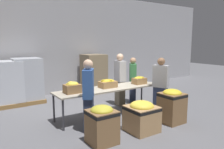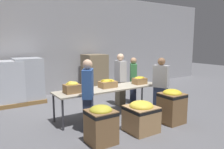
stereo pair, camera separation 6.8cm
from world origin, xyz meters
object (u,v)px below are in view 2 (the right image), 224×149
object	(u,v)px
banana_box_2	(140,80)
volunteer_1	(161,86)
banana_box_0	(72,87)
pallet_stack_2	(28,81)
volunteer_0	(120,80)
pallet_stack_1	(9,84)
volunteer_2	(133,81)
pallet_stack_0	(95,74)
volunteer_3	(88,96)
banana_box_1	(108,83)
donation_bin_2	(172,105)
sorting_table	(109,89)
donation_bin_0	(101,123)
donation_bin_1	(141,116)

from	to	relation	value
banana_box_2	volunteer_1	world-z (taller)	volunteer_1
banana_box_0	pallet_stack_2	distance (m)	2.71
volunteer_0	pallet_stack_1	bearing A→B (deg)	-111.93
volunteer_2	pallet_stack_0	xyz separation A→B (m)	(-0.34, 2.09, -0.00)
volunteer_3	banana_box_0	bearing A→B (deg)	44.16
banana_box_1	banana_box_2	distance (m)	1.08
volunteer_0	pallet_stack_2	world-z (taller)	volunteer_0
banana_box_1	donation_bin_2	size ratio (longest dim) A/B	0.54
banana_box_0	pallet_stack_2	world-z (taller)	pallet_stack_2
sorting_table	pallet_stack_1	bearing A→B (deg)	130.24
donation_bin_0	volunteer_3	bearing A→B (deg)	83.75
banana_box_2	pallet_stack_2	distance (m)	3.79
donation_bin_2	pallet_stack_2	xyz separation A→B (m)	(-2.63, 4.02, 0.28)
sorting_table	banana_box_1	xyz separation A→B (m)	(-0.02, 0.06, 0.17)
pallet_stack_1	banana_box_2	bearing A→B (deg)	-39.08
volunteer_1	sorting_table	bearing A→B (deg)	40.14
pallet_stack_2	donation_bin_1	bearing A→B (deg)	-68.20
volunteer_3	pallet_stack_2	bearing A→B (deg)	43.78
banana_box_1	volunteer_1	size ratio (longest dim) A/B	0.29
volunteer_1	donation_bin_2	world-z (taller)	volunteer_1
banana_box_1	pallet_stack_2	bearing A→B (deg)	121.42
volunteer_3	pallet_stack_1	xyz separation A→B (m)	(-1.22, 3.25, -0.12)
donation_bin_1	volunteer_3	bearing A→B (deg)	143.95
banana_box_2	donation_bin_0	bearing A→B (deg)	-148.19
volunteer_0	donation_bin_0	size ratio (longest dim) A/B	2.11
banana_box_1	donation_bin_2	xyz separation A→B (m)	(1.04, -1.42, -0.44)
banana_box_2	volunteer_1	distance (m)	0.67
donation_bin_0	pallet_stack_1	xyz separation A→B (m)	(-1.14, 3.98, 0.29)
volunteer_1	volunteer_3	xyz separation A→B (m)	(-2.33, 0.01, 0.03)
banana_box_0	donation_bin_2	world-z (taller)	banana_box_0
volunteer_1	volunteer_0	bearing A→B (deg)	-2.39
sorting_table	volunteer_3	distance (m)	1.18
volunteer_2	donation_bin_0	bearing A→B (deg)	-16.09
volunteer_3	donation_bin_0	distance (m)	0.84
banana_box_0	pallet_stack_2	size ratio (longest dim) A/B	0.26
pallet_stack_1	volunteer_3	bearing A→B (deg)	-69.40
sorting_table	donation_bin_1	world-z (taller)	sorting_table
pallet_stack_0	pallet_stack_1	bearing A→B (deg)	-178.13
banana_box_2	pallet_stack_0	distance (m)	2.77
banana_box_2	pallet_stack_1	world-z (taller)	pallet_stack_1
banana_box_1	donation_bin_0	distance (m)	1.83
volunteer_3	donation_bin_1	size ratio (longest dim) A/B	2.31
volunteer_2	volunteer_3	distance (m)	2.66
banana_box_1	donation_bin_2	world-z (taller)	banana_box_1
sorting_table	volunteer_3	xyz separation A→B (m)	(-0.99, -0.64, 0.09)
volunteer_2	donation_bin_2	bearing A→B (deg)	25.19
sorting_table	donation_bin_0	distance (m)	1.76
volunteer_1	banana_box_2	bearing A→B (deg)	0.91
banana_box_0	banana_box_2	bearing A→B (deg)	-1.10
banana_box_2	volunteer_3	xyz separation A→B (m)	(-2.05, -0.60, -0.07)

